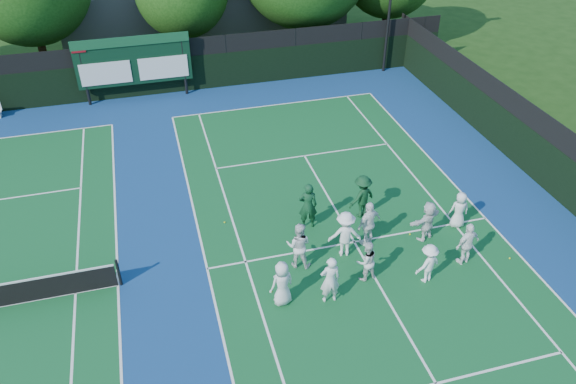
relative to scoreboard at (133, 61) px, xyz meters
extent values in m
plane|color=#18370F|center=(7.01, -15.59, -2.19)|extent=(120.00, 120.00, 0.00)
cube|color=navy|center=(1.01, -14.59, -2.19)|extent=(34.00, 32.00, 0.01)
cube|color=#105225|center=(7.01, -14.59, -2.18)|extent=(10.97, 23.77, 0.00)
cube|color=silver|center=(7.01, -2.70, -2.18)|extent=(10.97, 0.08, 0.00)
cube|color=silver|center=(1.53, -14.59, -2.18)|extent=(0.08, 23.77, 0.00)
cube|color=silver|center=(12.50, -14.59, -2.18)|extent=(0.08, 23.77, 0.00)
cube|color=silver|center=(2.90, -14.59, -2.18)|extent=(0.08, 23.77, 0.00)
cube|color=silver|center=(11.13, -14.59, -2.18)|extent=(0.08, 23.77, 0.00)
cube|color=silver|center=(7.01, -20.99, -2.18)|extent=(8.23, 0.08, 0.00)
cube|color=silver|center=(7.01, -8.19, -2.18)|extent=(8.23, 0.08, 0.00)
cube|color=silver|center=(7.01, -14.59, -2.18)|extent=(0.08, 12.80, 0.00)
cube|color=silver|center=(-1.50, -14.59, -2.18)|extent=(0.08, 23.77, 0.00)
cube|color=silver|center=(-2.87, -14.59, -2.18)|extent=(0.08, 23.77, 0.00)
cube|color=black|center=(1.01, 0.41, -1.19)|extent=(34.00, 0.08, 2.00)
cube|color=black|center=(1.01, 0.41, 0.31)|extent=(34.00, 0.05, 1.00)
cube|color=black|center=(16.01, -14.59, -1.19)|extent=(0.08, 32.00, 2.00)
cylinder|color=black|center=(-2.59, 0.01, -0.44)|extent=(0.16, 0.16, 3.50)
cylinder|color=black|center=(2.61, 0.01, -0.44)|extent=(0.16, 0.16, 3.50)
cube|color=black|center=(0.01, 0.01, 0.01)|extent=(6.00, 0.15, 2.60)
cube|color=#154B2A|center=(0.01, -0.09, 1.11)|extent=(6.00, 0.05, 0.50)
cube|color=silver|center=(-1.49, -0.09, -0.49)|extent=(2.60, 0.04, 1.20)
cube|color=silver|center=(1.51, -0.09, -0.49)|extent=(2.60, 0.04, 1.20)
cube|color=maroon|center=(-2.59, -0.09, 1.01)|extent=(0.70, 0.04, 0.50)
cube|color=#5E5E64|center=(5.01, 8.41, -0.19)|extent=(18.00, 6.00, 4.00)
cylinder|color=black|center=(-1.39, -14.59, -1.64)|extent=(0.10, 0.10, 1.10)
cube|color=silver|center=(-7.04, -0.29, -2.01)|extent=(0.06, 0.32, 0.37)
cylinder|color=black|center=(-4.89, 3.91, -0.64)|extent=(0.44, 0.44, 3.11)
cylinder|color=black|center=(3.22, 3.91, -0.91)|extent=(0.44, 0.44, 2.56)
cylinder|color=black|center=(10.54, 3.91, -0.79)|extent=(0.44, 0.44, 2.81)
cylinder|color=black|center=(16.12, 3.91, -0.83)|extent=(0.44, 0.44, 2.73)
sphere|color=#C7D619|center=(3.42, -16.28, -2.16)|extent=(0.07, 0.07, 0.07)
sphere|color=#C7D619|center=(12.04, -16.93, -2.16)|extent=(0.07, 0.07, 0.07)
sphere|color=#C7D619|center=(2.58, -12.17, -2.16)|extent=(0.07, 0.07, 0.07)
sphere|color=#C7D619|center=(9.19, -14.74, -2.16)|extent=(0.07, 0.07, 0.07)
imported|color=silver|center=(3.66, -16.80, -1.36)|extent=(0.93, 0.73, 1.67)
imported|color=white|center=(5.16, -17.12, -1.28)|extent=(0.68, 0.45, 1.82)
imported|color=silver|center=(6.67, -16.46, -1.42)|extent=(0.83, 0.69, 1.55)
imported|color=white|center=(8.63, -17.11, -1.44)|extent=(1.10, 0.82, 1.51)
imported|color=white|center=(10.35, -16.63, -1.34)|extent=(1.06, 0.64, 1.70)
imported|color=silver|center=(4.66, -15.22, -1.29)|extent=(1.07, 0.98, 1.80)
imported|color=white|center=(6.41, -15.09, -1.28)|extent=(1.28, 0.88, 1.82)
imported|color=white|center=(7.43, -14.77, -1.26)|extent=(1.18, 0.85, 1.86)
imported|color=white|center=(9.64, -15.05, -1.38)|extent=(1.57, 1.00, 1.62)
imported|color=white|center=(11.15, -14.69, -1.43)|extent=(0.81, 0.61, 1.51)
imported|color=#103D21|center=(5.62, -13.20, -1.22)|extent=(0.79, 0.59, 1.94)
imported|color=#0F391D|center=(7.84, -13.10, -1.28)|extent=(1.34, 1.05, 1.82)
camera|label=1|loc=(0.40, -29.36, 11.23)|focal=35.00mm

